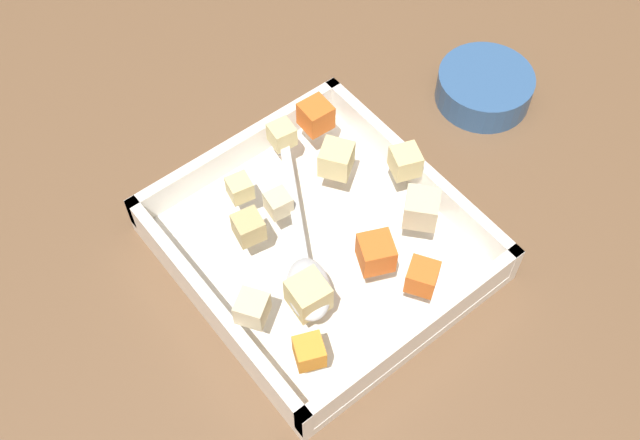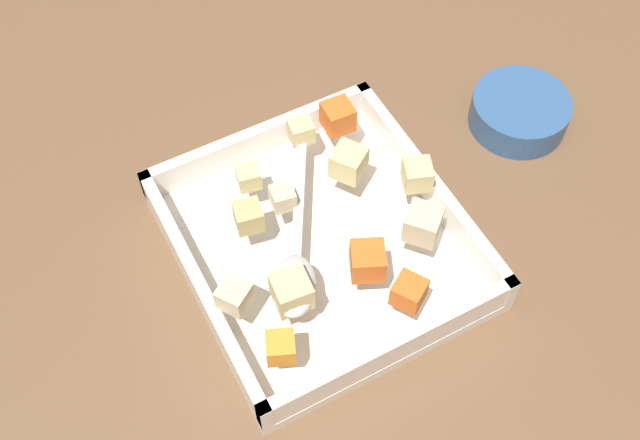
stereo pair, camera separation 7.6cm
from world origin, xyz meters
TOP-DOWN VIEW (x-y plane):
  - ground_plane at (0.00, 0.00)m, footprint 4.00×4.00m
  - baking_dish at (-0.00, -0.02)m, footprint 0.29×0.27m
  - carrot_chunk_heap_side at (0.06, -0.00)m, footprint 0.04×0.04m
  - carrot_chunk_mid_left at (0.10, -0.11)m, footprint 0.03×0.03m
  - carrot_chunk_corner_nw at (-0.10, 0.06)m, footprint 0.03×0.03m
  - carrot_chunk_front_center at (0.11, 0.02)m, footprint 0.04×0.04m
  - potato_chunk_near_left at (-0.08, -0.06)m, footprint 0.03×0.03m
  - potato_chunk_far_left at (0.04, -0.13)m, footprint 0.04×0.04m
  - potato_chunk_mid_right at (0.06, -0.08)m, footprint 0.04×0.04m
  - potato_chunk_heap_top at (0.05, 0.07)m, footprint 0.05×0.05m
  - potato_chunk_far_right at (-0.04, -0.08)m, footprint 0.03×0.03m
  - potato_chunk_rim_edge at (-0.05, 0.04)m, footprint 0.04×0.04m
  - potato_chunk_center at (-0.11, 0.02)m, footprint 0.03×0.03m
  - potato_chunk_near_right at (-0.04, -0.04)m, footprint 0.03×0.03m
  - potato_chunk_back_center at (-0.00, 0.10)m, footprint 0.04×0.04m
  - serving_spoon at (0.04, -0.06)m, footprint 0.20×0.13m
  - small_prep_bowl at (-0.05, 0.27)m, footprint 0.11×0.11m

SIDE VIEW (x-z plane):
  - ground_plane at x=0.00m, z-range 0.00..0.00m
  - baking_dish at x=0.00m, z-range -0.01..0.04m
  - small_prep_bowl at x=-0.05m, z-range 0.00..0.04m
  - serving_spoon at x=0.04m, z-range 0.05..0.07m
  - potato_chunk_near_right at x=-0.04m, z-range 0.05..0.08m
  - potato_chunk_near_left at x=-0.08m, z-range 0.05..0.08m
  - potato_chunk_center at x=-0.11m, z-range 0.05..0.08m
  - carrot_chunk_mid_left at x=0.10m, z-range 0.05..0.08m
  - potato_chunk_far_right at x=-0.04m, z-range 0.05..0.08m
  - potato_chunk_far_left at x=0.04m, z-range 0.05..0.08m
  - carrot_chunk_front_center at x=0.11m, z-range 0.05..0.08m
  - potato_chunk_back_center at x=0.00m, z-range 0.05..0.08m
  - carrot_chunk_corner_nw at x=-0.10m, z-range 0.05..0.08m
  - potato_chunk_rim_edge at x=-0.05m, z-range 0.05..0.08m
  - carrot_chunk_heap_side at x=0.06m, z-range 0.05..0.08m
  - potato_chunk_heap_top at x=0.05m, z-range 0.05..0.08m
  - potato_chunk_mid_right at x=0.06m, z-range 0.05..0.09m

